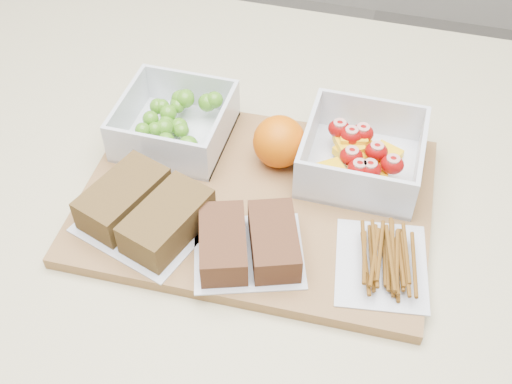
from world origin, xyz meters
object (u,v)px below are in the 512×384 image
fruit_container (361,156)px  sandwich_bag_left (145,210)px  pretzel_bag (383,258)px  sandwich_bag_center (248,243)px  grape_container (177,122)px  orange (279,142)px  cutting_board (256,201)px

fruit_container → sandwich_bag_left: size_ratio=0.84×
fruit_container → pretzel_bag: fruit_container is taller
sandwich_bag_left → sandwich_bag_center: bearing=-5.5°
sandwich_bag_center → pretzel_bag: 0.15m
grape_container → orange: orange is taller
grape_container → orange: 0.14m
orange → grape_container: bearing=175.9°
orange → sandwich_bag_left: bearing=-131.1°
fruit_container → orange: bearing=-173.1°
fruit_container → cutting_board: bearing=-144.9°
sandwich_bag_left → cutting_board: bearing=33.4°
orange → pretzel_bag: 0.20m
cutting_board → grape_container: grape_container is taller
pretzel_bag → cutting_board: bearing=158.6°
grape_container → orange: bearing=-4.1°
grape_container → sandwich_bag_center: 0.22m
pretzel_bag → orange: bearing=139.0°
fruit_container → sandwich_bag_center: size_ratio=0.95×
cutting_board → orange: 0.08m
cutting_board → pretzel_bag: bearing=-23.4°
fruit_container → sandwich_bag_center: 0.19m
orange → sandwich_bag_center: (0.00, -0.15, -0.01)m
cutting_board → grape_container: bearing=147.1°
pretzel_bag → grape_container: bearing=154.2°
pretzel_bag → fruit_container: bearing=108.4°
cutting_board → fruit_container: bearing=33.1°
fruit_container → pretzel_bag: 0.15m
orange → sandwich_bag_center: bearing=-88.6°
sandwich_bag_center → sandwich_bag_left: bearing=174.5°
grape_container → pretzel_bag: 0.32m
grape_container → pretzel_bag: (0.29, -0.14, -0.01)m
cutting_board → fruit_container: (0.11, 0.08, 0.03)m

